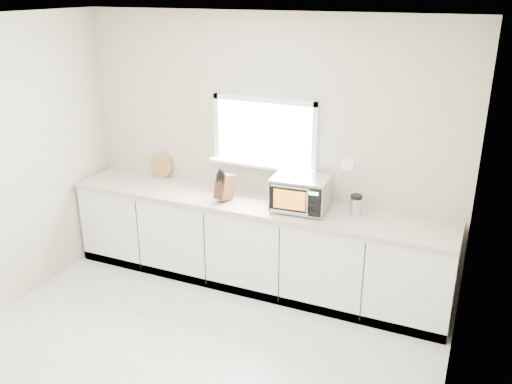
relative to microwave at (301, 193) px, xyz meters
The scene contains 7 objects.
back_wall 0.65m from the microwave, 147.46° to the left, with size 4.00×0.17×2.70m.
cabinets 0.82m from the microwave, behind, with size 3.92×0.60×0.88m, color white.
countertop 0.53m from the microwave, behind, with size 3.92×0.64×0.04m, color beige.
microwave is the anchor object (origin of this frame).
knife_block 0.77m from the microwave, behind, with size 0.15×0.26×0.35m.
cutting_board 1.74m from the microwave, behind, with size 0.27×0.27×0.02m, color #A98041.
coffee_grinder 0.52m from the microwave, 12.13° to the left, with size 0.13×0.13×0.19m.
Camera 1 is at (2.02, -2.83, 2.93)m, focal length 38.00 mm.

